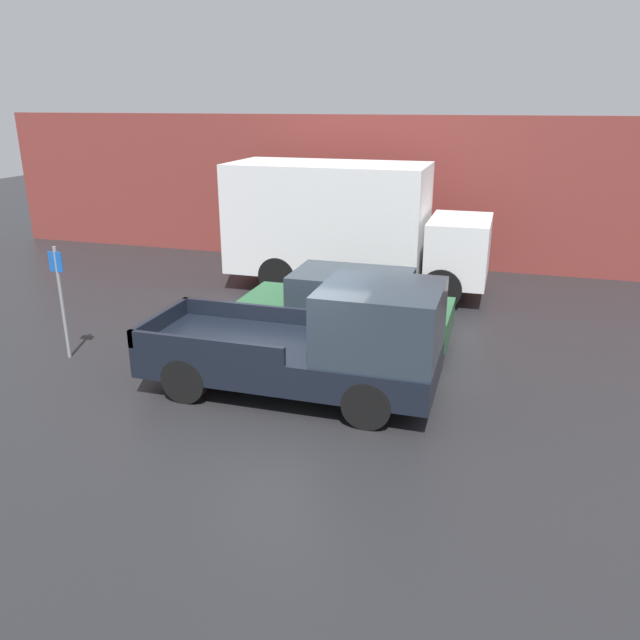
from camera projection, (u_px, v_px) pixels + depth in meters
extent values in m
plane|color=#232326|center=(285.00, 401.00, 11.01)|extent=(60.00, 60.00, 0.00)
cube|color=brown|center=(395.00, 192.00, 19.56)|extent=(28.00, 0.15, 4.62)
cube|color=black|center=(290.00, 358.00, 11.19)|extent=(5.25, 2.06, 0.57)
cube|color=#28333D|center=(381.00, 320.00, 10.45)|extent=(1.99, 1.94, 1.18)
cube|color=black|center=(250.00, 312.00, 12.25)|extent=(2.89, 0.10, 0.31)
cube|color=black|center=(204.00, 347.00, 10.47)|extent=(2.89, 0.10, 0.31)
cube|color=black|center=(161.00, 321.00, 11.74)|extent=(0.10, 2.06, 0.31)
cylinder|color=black|center=(388.00, 361.00, 11.65)|extent=(0.82, 0.26, 0.82)
cylinder|color=black|center=(367.00, 404.00, 10.00)|extent=(0.82, 0.26, 0.82)
cylinder|color=black|center=(229.00, 343.00, 12.53)|extent=(0.82, 0.26, 0.82)
cylinder|color=black|center=(185.00, 380.00, 10.88)|extent=(0.82, 0.26, 0.82)
cube|color=#1E592D|center=(345.00, 314.00, 13.54)|extent=(4.52, 1.92, 0.61)
cube|color=#28333D|center=(352.00, 287.00, 13.29)|extent=(2.49, 1.69, 0.65)
cylinder|color=black|center=(415.00, 319.00, 14.02)|extent=(0.75, 0.22, 0.75)
cylinder|color=black|center=(402.00, 346.00, 12.47)|extent=(0.75, 0.22, 0.75)
cylinder|color=black|center=(297.00, 308.00, 14.78)|extent=(0.75, 0.22, 0.75)
cylinder|color=black|center=(271.00, 332.00, 13.23)|extent=(0.75, 0.22, 0.75)
cube|color=white|center=(459.00, 249.00, 16.45)|extent=(1.55, 2.47, 1.63)
cube|color=white|center=(328.00, 218.00, 17.21)|extent=(5.35, 2.59, 2.94)
cylinder|color=black|center=(450.00, 267.00, 17.84)|extent=(1.05, 0.30, 1.05)
cylinder|color=black|center=(441.00, 289.00, 15.74)|extent=(1.05, 0.30, 1.05)
cylinder|color=black|center=(304.00, 256.00, 19.03)|extent=(1.05, 0.30, 1.05)
cylinder|color=black|center=(278.00, 276.00, 16.93)|extent=(1.05, 0.30, 1.05)
cylinder|color=gray|center=(62.00, 304.00, 12.50)|extent=(0.07, 0.07, 2.33)
cube|color=blue|center=(55.00, 262.00, 12.20)|extent=(0.30, 0.02, 0.40)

